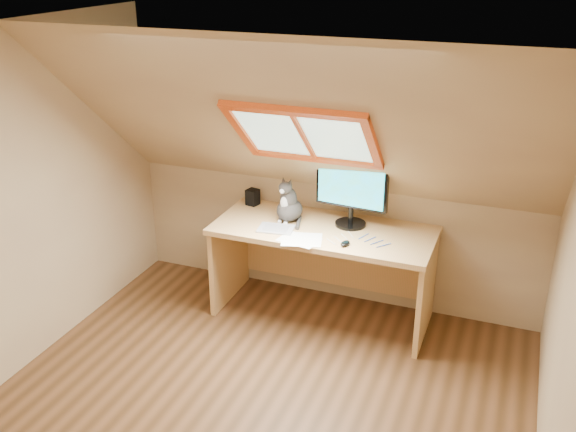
% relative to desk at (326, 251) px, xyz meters
% --- Properties ---
extents(ground, '(3.50, 3.50, 0.00)m').
position_rel_desk_xyz_m(ground, '(-0.05, -1.45, -0.55)').
color(ground, brown).
rests_on(ground, ground).
extents(room_shell, '(3.52, 3.52, 2.41)m').
position_rel_desk_xyz_m(room_shell, '(-0.05, -1.55, 0.88)').
color(room_shell, tan).
rests_on(room_shell, ground).
extents(desk, '(1.73, 0.76, 0.79)m').
position_rel_desk_xyz_m(desk, '(0.00, 0.00, 0.00)').
color(desk, tan).
rests_on(desk, ground).
extents(monitor, '(0.58, 0.24, 0.53)m').
position_rel_desk_xyz_m(monitor, '(0.18, 0.05, 0.54)').
color(monitor, black).
rests_on(monitor, desk).
extents(cat, '(0.25, 0.29, 0.37)m').
position_rel_desk_xyz_m(cat, '(-0.31, -0.03, 0.37)').
color(cat, '#3A3634').
rests_on(cat, desk).
extents(desk_speaker, '(0.11, 0.11, 0.14)m').
position_rel_desk_xyz_m(desk_speaker, '(-0.72, 0.18, 0.30)').
color(desk_speaker, black).
rests_on(desk_speaker, desk).
extents(graphics_tablet, '(0.30, 0.23, 0.01)m').
position_rel_desk_xyz_m(graphics_tablet, '(-0.34, -0.23, 0.24)').
color(graphics_tablet, '#B2B2B7').
rests_on(graphics_tablet, desk).
extents(mouse, '(0.07, 0.11, 0.03)m').
position_rel_desk_xyz_m(mouse, '(0.25, -0.32, 0.25)').
color(mouse, black).
rests_on(mouse, desk).
extents(papers, '(0.35, 0.30, 0.01)m').
position_rel_desk_xyz_m(papers, '(-0.17, -0.33, 0.24)').
color(papers, white).
rests_on(papers, desk).
extents(cables, '(0.51, 0.26, 0.01)m').
position_rel_desk_xyz_m(cables, '(0.33, -0.19, 0.24)').
color(cables, silver).
rests_on(cables, desk).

